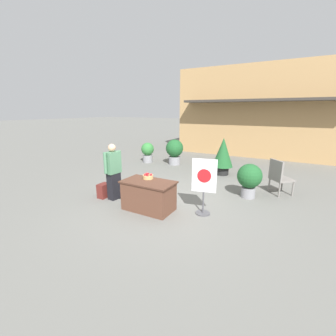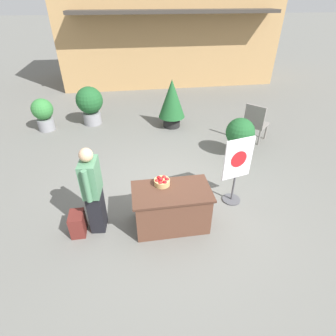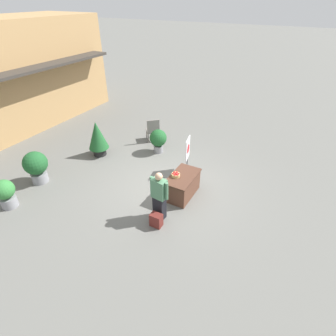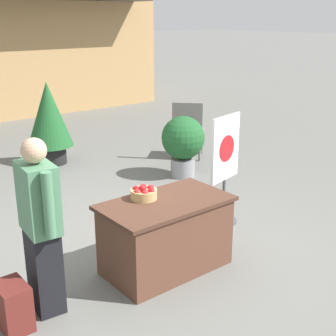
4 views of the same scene
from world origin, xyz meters
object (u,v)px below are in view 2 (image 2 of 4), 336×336
Objects in this scene: poster_board at (237,169)px; potted_plant_far_right at (90,103)px; person_visitor at (93,191)px; potted_plant_far_left at (43,113)px; backpack at (78,224)px; display_table at (171,208)px; potted_plant_near_left at (240,134)px; potted_plant_near_right at (172,101)px; apple_basket at (162,182)px; patio_chair at (255,121)px.

potted_plant_far_right is (-3.09, 4.34, -0.10)m from poster_board.
potted_plant_far_left is (-1.85, 4.41, -0.28)m from person_visitor.
backpack is 4.78m from potted_plant_far_right.
potted_plant_far_left is (-3.14, 4.54, 0.15)m from display_table.
potted_plant_far_left is (-4.46, 4.08, -0.23)m from poster_board.
display_table is 1.32× the size of potted_plant_near_left.
potted_plant_near_right is (0.71, 4.18, 0.44)m from display_table.
potted_plant_far_right is at bearing 166.17° from potted_plant_near_right.
potted_plant_far_right is at bearing 10.45° from potted_plant_far_left.
patio_chair reaches higher than apple_basket.
display_table is 4.92× the size of apple_basket.
potted_plant_far_left reaches higher than display_table.
potted_plant_far_left is 3.87m from potted_plant_near_right.
potted_plant_near_right is at bearing -13.83° from potted_plant_far_right.
potted_plant_near_left reaches higher than potted_plant_far_left.
apple_basket is at bearing 5.72° from backpack.
person_visitor is 3.84× the size of backpack.
patio_chair is at bearing 134.98° from poster_board.
potted_plant_near_right is at bearing 124.26° from potted_plant_near_left.
patio_chair is at bearing -15.67° from potted_plant_far_left.
person_visitor is at bearing 174.41° from display_table.
backpack is at bearing -150.37° from potted_plant_near_left.
patio_chair is (2.96, 2.68, -0.24)m from apple_basket.
apple_basket is at bearing -92.66° from poster_board.
potted_plant_far_left is at bearing -145.54° from poster_board.
patio_chair is at bearing -31.83° from potted_plant_near_right.
person_visitor is at bearing -95.85° from poster_board.
potted_plant_near_right is (0.84, 3.99, -0.01)m from apple_basket.
potted_plant_far_right is at bearing 145.68° from potted_plant_near_left.
potted_plant_far_right reaches higher than apple_basket.
backpack is at bearing -88.25° from potted_plant_far_right.
backpack is at bearing -119.45° from potted_plant_near_right.
potted_plant_near_right is at bearing 78.06° from apple_basket.
backpack is 4.76m from potted_plant_far_left.
backpack is 0.43× the size of potted_plant_far_left.
potted_plant_near_right reaches higher than patio_chair.
apple_basket is 4.00m from patio_chair.
person_visitor is 1.59× the size of potted_plant_near_left.
display_table is 1.44m from poster_board.
apple_basket is 0.27× the size of potted_plant_near_left.
backpack is 4.79m from potted_plant_near_right.
poster_board reaches higher than potted_plant_near_left.
poster_board is 1.30× the size of patio_chair.
poster_board is (1.32, 0.45, 0.39)m from display_table.
patio_chair is 1.06× the size of potted_plant_near_left.
display_table is 0.83× the size of person_visitor.
apple_basket is 0.18× the size of potted_plant_near_right.
patio_chair reaches higher than display_table.
potted_plant_near_right is at bearing -5.34° from potted_plant_far_left.
poster_board is (2.60, 0.33, -0.05)m from person_visitor.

